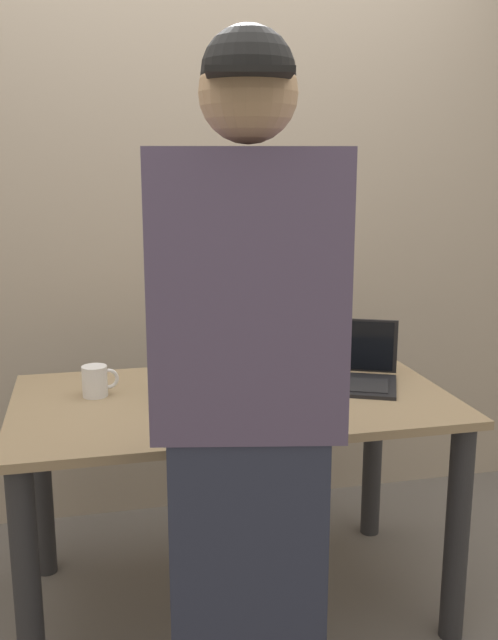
# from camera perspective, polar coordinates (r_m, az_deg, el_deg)

# --- Properties ---
(ground_plane) EXTENTS (8.00, 8.00, 0.00)m
(ground_plane) POSITION_cam_1_polar(r_m,az_deg,el_deg) (2.63, -1.22, -21.69)
(ground_plane) COLOR slate
(ground_plane) RESTS_ON ground
(desk) EXTENTS (1.40, 0.79, 0.74)m
(desk) POSITION_cam_1_polar(r_m,az_deg,el_deg) (2.35, -1.29, -9.50)
(desk) COLOR #9E8460
(desk) RESTS_ON ground
(laptop) EXTENTS (0.43, 0.39, 0.21)m
(laptop) POSITION_cam_1_polar(r_m,az_deg,el_deg) (2.45, 7.81, -4.02)
(laptop) COLOR black
(laptop) RESTS_ON desk
(beer_bottle_brown) EXTENTS (0.08, 0.08, 0.33)m
(beer_bottle_brown) POSITION_cam_1_polar(r_m,az_deg,el_deg) (2.29, -3.70, -3.03)
(beer_bottle_brown) COLOR #333333
(beer_bottle_brown) RESTS_ON desk
(beer_bottle_amber) EXTENTS (0.07, 0.07, 0.30)m
(beer_bottle_amber) POSITION_cam_1_polar(r_m,az_deg,el_deg) (2.41, -1.40, -2.35)
(beer_bottle_amber) COLOR #472B14
(beer_bottle_amber) RESTS_ON desk
(beer_bottle_dark) EXTENTS (0.07, 0.07, 0.30)m
(beer_bottle_dark) POSITION_cam_1_polar(r_m,az_deg,el_deg) (2.26, -5.36, -3.52)
(beer_bottle_dark) COLOR brown
(beer_bottle_dark) RESTS_ON desk
(person_figure) EXTENTS (0.48, 0.35, 1.77)m
(person_figure) POSITION_cam_1_polar(r_m,az_deg,el_deg) (1.69, -0.06, -7.18)
(person_figure) COLOR #2D3347
(person_figure) RESTS_ON ground
(coffee_mug) EXTENTS (0.12, 0.08, 0.10)m
(coffee_mug) POSITION_cam_1_polar(r_m,az_deg,el_deg) (2.34, -12.24, -4.82)
(coffee_mug) COLOR white
(coffee_mug) RESTS_ON desk
(back_wall) EXTENTS (6.00, 0.10, 2.60)m
(back_wall) POSITION_cam_1_polar(r_m,az_deg,el_deg) (2.96, -4.50, 9.00)
(back_wall) COLOR tan
(back_wall) RESTS_ON ground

